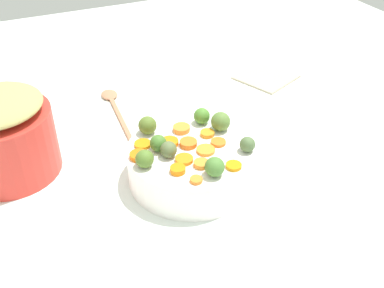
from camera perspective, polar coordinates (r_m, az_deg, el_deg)
tabletop at (r=0.98m, az=-1.46°, el=-6.04°), size 2.40×2.40×0.02m
serving_bowl_carrots at (r=0.98m, az=0.00°, el=-2.39°), size 0.28×0.28×0.08m
metal_pot at (r=1.06m, az=-22.41°, el=0.14°), size 0.22×0.22×0.15m
carrot_slice_0 at (r=0.89m, az=-1.79°, el=-3.22°), size 0.04×0.04×0.01m
carrot_slice_1 at (r=0.87m, az=0.57°, el=-4.52°), size 0.03×0.03×0.01m
carrot_slice_2 at (r=0.96m, az=-0.46°, el=0.09°), size 0.04×0.04×0.01m
carrot_slice_3 at (r=0.96m, az=-6.21°, el=-0.02°), size 0.05×0.05×0.01m
carrot_slice_4 at (r=0.92m, az=-0.98°, el=-1.95°), size 0.05×0.05×0.01m
carrot_slice_5 at (r=0.93m, az=-6.72°, el=-1.45°), size 0.05×0.05×0.01m
carrot_slice_6 at (r=1.00m, az=-1.33°, el=1.94°), size 0.05×0.05×0.01m
carrot_slice_7 at (r=0.99m, az=1.94°, el=1.32°), size 0.04×0.04×0.01m
carrot_slice_8 at (r=0.96m, az=-2.74°, el=0.23°), size 0.05×0.05×0.01m
carrot_slice_9 at (r=0.90m, az=5.25°, el=-2.74°), size 0.05×0.05×0.01m
carrot_slice_10 at (r=0.97m, az=3.32°, el=0.21°), size 0.04×0.04×0.01m
carrot_slice_11 at (r=0.90m, az=1.18°, el=-2.50°), size 0.04×0.04×0.01m
carrot_slice_12 at (r=0.95m, az=1.60°, el=-0.62°), size 0.05×0.05×0.01m
brussels_sprout_0 at (r=1.00m, az=3.61°, el=2.83°), size 0.04×0.04×0.04m
brussels_sprout_1 at (r=0.90m, az=-5.98°, el=-1.86°), size 0.04×0.04×0.04m
brussels_sprout_2 at (r=0.94m, az=6.97°, el=-0.05°), size 0.03×0.03×0.03m
brussels_sprout_3 at (r=1.02m, az=1.24°, el=3.54°), size 0.04×0.04×0.04m
brussels_sprout_4 at (r=0.94m, az=-4.26°, el=0.10°), size 0.04×0.04×0.04m
brussels_sprout_5 at (r=0.92m, az=-2.96°, el=-0.69°), size 0.03×0.03×0.03m
brussels_sprout_6 at (r=0.99m, az=-5.61°, el=2.35°), size 0.04×0.04×0.04m
brussels_sprout_7 at (r=0.87m, az=2.86°, el=-2.88°), size 0.04×0.04×0.04m
wooden_spoon at (r=1.27m, az=-9.72°, el=4.81°), size 0.05×0.31×0.01m
dish_towel at (r=1.42m, az=9.28°, el=8.29°), size 0.20×0.20×0.01m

